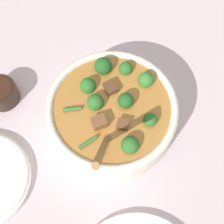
# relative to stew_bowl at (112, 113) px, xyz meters

# --- Properties ---
(ground_plane) EXTENTS (4.00, 4.00, 0.00)m
(ground_plane) POSITION_rel_stew_bowl_xyz_m (0.00, 0.00, -0.05)
(ground_plane) COLOR silver
(stew_bowl) EXTENTS (0.26, 0.26, 0.22)m
(stew_bowl) POSITION_rel_stew_bowl_xyz_m (0.00, 0.00, 0.00)
(stew_bowl) COLOR white
(stew_bowl) RESTS_ON ground_plane
(condiment_bowl) EXTENTS (0.07, 0.07, 0.04)m
(condiment_bowl) POSITION_rel_stew_bowl_xyz_m (0.15, -0.20, -0.02)
(condiment_bowl) COLOR black
(condiment_bowl) RESTS_ON ground_plane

